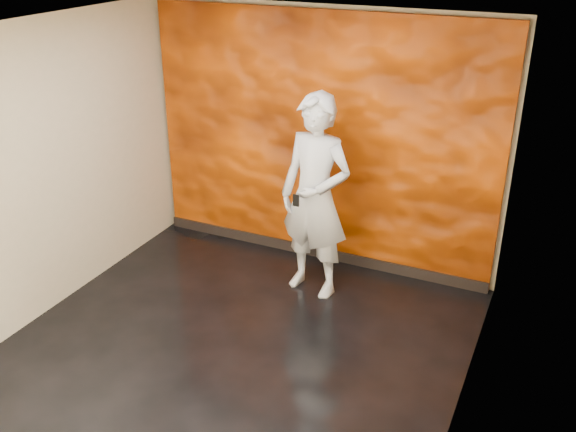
% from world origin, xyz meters
% --- Properties ---
extents(room, '(4.02, 4.02, 2.81)m').
position_xyz_m(room, '(0.00, 0.00, 1.40)').
color(room, black).
rests_on(room, ground).
extents(feature_wall, '(3.90, 0.06, 2.75)m').
position_xyz_m(feature_wall, '(0.00, 1.96, 1.38)').
color(feature_wall, '#E85301').
rests_on(feature_wall, ground).
extents(baseboard, '(3.90, 0.04, 0.12)m').
position_xyz_m(baseboard, '(0.00, 1.92, 0.06)').
color(baseboard, black).
rests_on(baseboard, ground).
extents(man, '(0.84, 0.62, 2.10)m').
position_xyz_m(man, '(0.25, 1.25, 1.05)').
color(man, '#989EA7').
rests_on(man, ground).
extents(phone, '(0.07, 0.02, 0.12)m').
position_xyz_m(phone, '(0.18, 0.95, 1.12)').
color(phone, black).
rests_on(phone, man).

